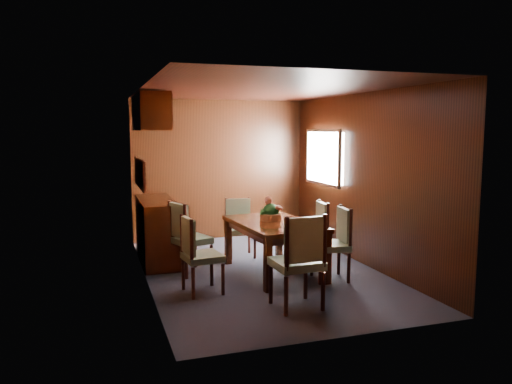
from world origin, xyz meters
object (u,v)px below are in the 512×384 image
object	(u,v)px
sideboard	(157,230)
chair_left_near	(197,251)
chair_right_near	(336,239)
flower_centerpiece	(271,209)
dining_table	(274,229)
chair_head	(300,257)

from	to	relation	value
sideboard	chair_left_near	size ratio (longest dim) A/B	1.54
chair_right_near	flower_centerpiece	xyz separation A→B (m)	(-0.65, 0.62, 0.32)
flower_centerpiece	sideboard	bearing A→B (deg)	144.80
sideboard	chair_left_near	bearing A→B (deg)	-80.80
sideboard	chair_left_near	world-z (taller)	chair_left_near
chair_right_near	flower_centerpiece	distance (m)	0.96
dining_table	chair_head	distance (m)	1.36
chair_left_near	flower_centerpiece	size ratio (longest dim) A/B	2.91
chair_head	flower_centerpiece	world-z (taller)	chair_head
dining_table	chair_left_near	distance (m)	1.24
chair_left_near	flower_centerpiece	bearing A→B (deg)	111.70
sideboard	flower_centerpiece	bearing A→B (deg)	-35.20
sideboard	chair_head	bearing A→B (deg)	-64.31
chair_head	flower_centerpiece	bearing A→B (deg)	79.09
sideboard	dining_table	distance (m)	1.79
dining_table	chair_left_near	xyz separation A→B (m)	(-1.13, -0.49, -0.09)
sideboard	dining_table	size ratio (longest dim) A/B	0.90
chair_left_near	flower_centerpiece	xyz separation A→B (m)	(1.13, 0.62, 0.33)
dining_table	chair_head	bearing A→B (deg)	-103.91
chair_right_near	chair_head	size ratio (longest dim) A/B	0.90
chair_head	flower_centerpiece	xyz separation A→B (m)	(0.21, 1.48, 0.27)
chair_right_near	flower_centerpiece	size ratio (longest dim) A/B	2.97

